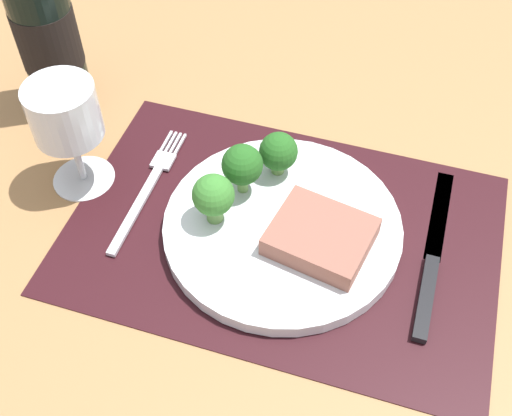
# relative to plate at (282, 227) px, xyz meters

# --- Properties ---
(ground_plane) EXTENTS (1.40, 1.10, 0.03)m
(ground_plane) POSITION_rel_plate_xyz_m (0.00, 0.00, -0.03)
(ground_plane) COLOR #996D42
(placemat) EXTENTS (0.46, 0.31, 0.00)m
(placemat) POSITION_rel_plate_xyz_m (0.00, 0.00, -0.01)
(placemat) COLOR black
(placemat) RESTS_ON ground_plane
(plate) EXTENTS (0.26, 0.26, 0.02)m
(plate) POSITION_rel_plate_xyz_m (0.00, 0.00, 0.00)
(plate) COLOR silver
(plate) RESTS_ON placemat
(steak) EXTENTS (0.11, 0.10, 0.02)m
(steak) POSITION_rel_plate_xyz_m (0.04, -0.01, 0.02)
(steak) COLOR #8C5647
(steak) RESTS_ON plate
(broccoli_near_fork) EXTENTS (0.04, 0.04, 0.06)m
(broccoli_near_fork) POSITION_rel_plate_xyz_m (-0.06, 0.03, 0.05)
(broccoli_near_fork) COLOR #6B994C
(broccoli_near_fork) RESTS_ON plate
(broccoli_near_steak) EXTENTS (0.04, 0.04, 0.06)m
(broccoli_near_steak) POSITION_rel_plate_xyz_m (-0.07, -0.02, 0.04)
(broccoli_near_steak) COLOR #5B8942
(broccoli_near_steak) RESTS_ON plate
(broccoli_back_left) EXTENTS (0.04, 0.04, 0.05)m
(broccoli_back_left) POSITION_rel_plate_xyz_m (-0.03, 0.07, 0.04)
(broccoli_back_left) COLOR #6B994C
(broccoli_back_left) RESTS_ON plate
(fork) EXTENTS (0.02, 0.19, 0.01)m
(fork) POSITION_rel_plate_xyz_m (-0.16, 0.01, -0.01)
(fork) COLOR silver
(fork) RESTS_ON placemat
(knife) EXTENTS (0.02, 0.23, 0.01)m
(knife) POSITION_rel_plate_xyz_m (0.16, 0.01, -0.00)
(knife) COLOR black
(knife) RESTS_ON placemat
(wine_bottle) EXTENTS (0.07, 0.07, 0.31)m
(wine_bottle) POSITION_rel_plate_xyz_m (-0.33, 0.13, 0.10)
(wine_bottle) COLOR black
(wine_bottle) RESTS_ON ground_plane
(wine_glass) EXTENTS (0.07, 0.07, 0.14)m
(wine_glass) POSITION_rel_plate_xyz_m (-0.24, 0.01, 0.08)
(wine_glass) COLOR silver
(wine_glass) RESTS_ON ground_plane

